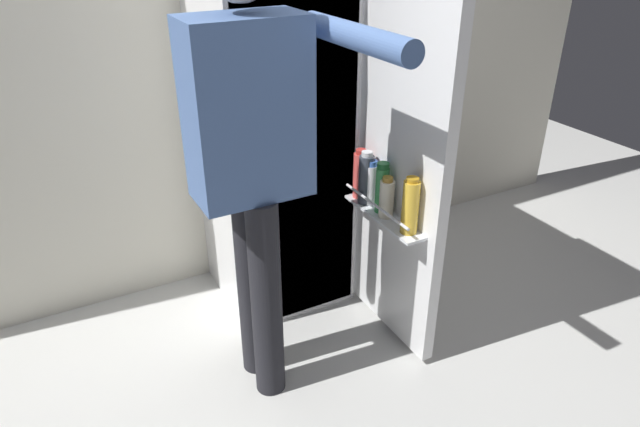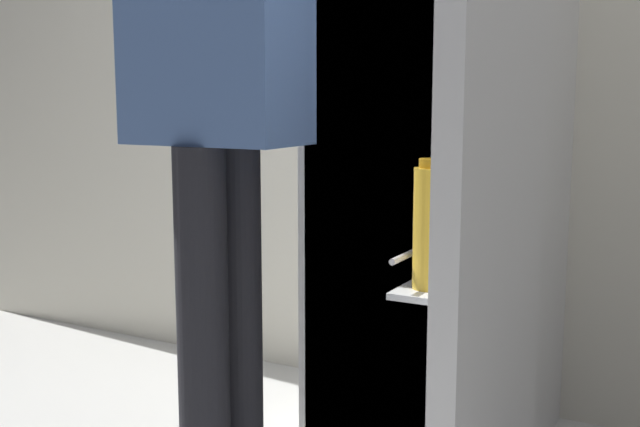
{
  "view_description": "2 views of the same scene",
  "coord_description": "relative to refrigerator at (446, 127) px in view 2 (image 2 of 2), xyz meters",
  "views": [
    {
      "loc": [
        -0.96,
        -1.73,
        1.73
      ],
      "look_at": [
        -0.04,
        0.01,
        0.68
      ],
      "focal_mm": 31.41,
      "sensor_mm": 36.0,
      "label": 1
    },
    {
      "loc": [
        0.74,
        -1.51,
        0.97
      ],
      "look_at": [
        -0.09,
        -0.0,
        0.71
      ],
      "focal_mm": 44.22,
      "sensor_mm": 36.0,
      "label": 2
    }
  ],
  "objects": [
    {
      "name": "refrigerator",
      "position": [
        0.0,
        0.0,
        0.0
      ],
      "size": [
        0.64,
        1.14,
        1.78
      ],
      "color": "white",
      "rests_on": "ground_plane"
    },
    {
      "name": "person",
      "position": [
        -0.35,
        -0.53,
        0.15
      ],
      "size": [
        0.53,
        0.72,
        1.72
      ],
      "color": "black",
      "rests_on": "ground_plane"
    }
  ]
}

